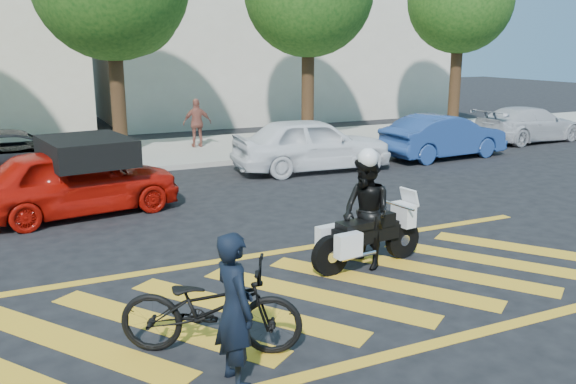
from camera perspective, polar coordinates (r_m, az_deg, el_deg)
name	(u,v)px	position (r m, az deg, el deg)	size (l,w,h in m)	color
ground	(283,301)	(8.60, -0.46, -10.18)	(90.00, 90.00, 0.00)	black
sidewalk	(122,156)	(19.72, -15.28, 3.27)	(60.00, 5.00, 0.15)	#9E998E
crosswalk	(281,301)	(8.58, -0.70, -10.20)	(12.33, 4.00, 0.01)	gold
building_right	(270,1)	(30.77, -1.73, 17.46)	(16.00, 8.00, 11.00)	beige
tree_far_right	(462,5)	(25.31, 15.93, 16.51)	(4.00, 4.00, 7.10)	black
officer_bike	(235,309)	(6.39, -5.02, -10.87)	(0.60, 0.40, 1.66)	black
bicycle	(211,307)	(7.13, -7.21, -10.67)	(0.73, 2.09, 1.10)	black
police_motorcycle	(366,236)	(9.78, 7.35, -4.10)	(2.12, 0.74, 0.94)	black
officer_moto	(366,213)	(9.67, 7.34, -1.96)	(0.86, 0.67, 1.78)	black
red_convertible	(74,181)	(13.34, -19.37, 0.99)	(1.71, 4.24, 1.45)	#B71108
parked_mid_left	(18,158)	(16.57, -23.92, 2.91)	(2.37, 5.14, 1.43)	black
parked_mid_right	(312,144)	(17.07, 2.27, 4.51)	(1.79, 4.45, 1.52)	white
parked_right	(444,136)	(19.62, 14.38, 5.07)	(1.44, 4.13, 1.36)	navy
parked_far_right	(529,124)	(23.93, 21.62, 5.92)	(1.78, 4.39, 1.27)	silver
pedestrian_right	(197,123)	(20.39, -8.49, 6.41)	(0.93, 0.39, 1.59)	#975344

